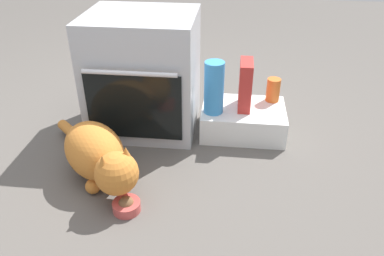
{
  "coord_description": "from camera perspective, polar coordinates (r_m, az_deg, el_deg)",
  "views": [
    {
      "loc": [
        0.53,
        -1.55,
        1.21
      ],
      "look_at": [
        0.35,
        0.03,
        0.25
      ],
      "focal_mm": 35.9,
      "sensor_mm": 36.0,
      "label": 1
    }
  ],
  "objects": [
    {
      "name": "water_bottle",
      "position": [
        2.13,
        3.28,
        6.0
      ],
      "size": [
        0.11,
        0.11,
        0.3
      ],
      "primitive_type": "cylinder",
      "color": "#388CD1",
      "rests_on": "pantry_cabinet"
    },
    {
      "name": "pantry_cabinet",
      "position": [
        2.29,
        7.57,
        1.22
      ],
      "size": [
        0.48,
        0.35,
        0.16
      ],
      "primitive_type": "cube",
      "color": "white",
      "rests_on": "ground"
    },
    {
      "name": "cat",
      "position": [
        1.9,
        -13.74,
        -3.9
      ],
      "size": [
        0.63,
        0.68,
        0.29
      ],
      "rotation": [
        0.0,
        0.0,
        -0.84
      ],
      "color": "#C6752D",
      "rests_on": "ground"
    },
    {
      "name": "cereal_box",
      "position": [
        2.2,
        7.92,
        6.35
      ],
      "size": [
        0.07,
        0.18,
        0.28
      ],
      "primitive_type": "cube",
      "color": "#B72D28",
      "rests_on": "pantry_cabinet"
    },
    {
      "name": "ground",
      "position": [
        2.04,
        -10.1,
        -5.95
      ],
      "size": [
        8.0,
        8.0,
        0.0
      ],
      "primitive_type": "plane",
      "color": "#56514C"
    },
    {
      "name": "sauce_jar",
      "position": [
        2.33,
        11.96,
        5.56
      ],
      "size": [
        0.08,
        0.08,
        0.14
      ],
      "primitive_type": "cylinder",
      "color": "#D16023",
      "rests_on": "pantry_cabinet"
    },
    {
      "name": "oven",
      "position": [
        2.25,
        -7.2,
        8.09
      ],
      "size": [
        0.61,
        0.57,
        0.68
      ],
      "color": "#B7BABF",
      "rests_on": "ground"
    },
    {
      "name": "food_bowl",
      "position": [
        1.78,
        -9.7,
        -11.27
      ],
      "size": [
        0.13,
        0.13,
        0.07
      ],
      "color": "#C64C47",
      "rests_on": "ground"
    }
  ]
}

